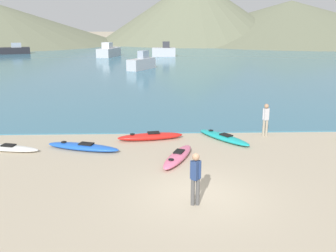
# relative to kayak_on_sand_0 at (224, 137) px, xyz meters

# --- Properties ---
(ground_plane) EXTENTS (400.00, 400.00, 0.00)m
(ground_plane) POSITION_rel_kayak_on_sand_0_xyz_m (-1.99, -6.37, -0.15)
(ground_plane) COLOR tan
(bay_water) EXTENTS (160.00, 70.00, 0.06)m
(bay_water) POSITION_rel_kayak_on_sand_0_xyz_m (-1.99, 36.28, -0.12)
(bay_water) COLOR teal
(bay_water) RESTS_ON ground_plane
(far_hill_midright) EXTENTS (51.84, 51.84, 16.71)m
(far_hill_midright) POSITION_rel_kayak_on_sand_0_xyz_m (7.67, 90.44, 8.21)
(far_hill_midright) COLOR #6B7056
(far_hill_midright) RESTS_ON ground_plane
(far_hill_right) EXTENTS (78.70, 78.70, 11.08)m
(far_hill_right) POSITION_rel_kayak_on_sand_0_xyz_m (34.98, 94.29, 5.39)
(far_hill_right) COLOR #6B7056
(far_hill_right) RESTS_ON ground_plane
(kayak_on_sand_0) EXTENTS (2.50, 3.16, 0.34)m
(kayak_on_sand_0) POSITION_rel_kayak_on_sand_0_xyz_m (0.00, 0.00, 0.00)
(kayak_on_sand_0) COLOR teal
(kayak_on_sand_0) RESTS_ON ground_plane
(kayak_on_sand_1) EXTENTS (3.60, 1.78, 0.34)m
(kayak_on_sand_1) POSITION_rel_kayak_on_sand_0_xyz_m (-6.72, -1.30, 0.00)
(kayak_on_sand_1) COLOR blue
(kayak_on_sand_1) RESTS_ON ground_plane
(kayak_on_sand_3) EXTENTS (3.33, 1.20, 0.40)m
(kayak_on_sand_3) POSITION_rel_kayak_on_sand_0_xyz_m (-3.64, 0.17, 0.03)
(kayak_on_sand_3) COLOR red
(kayak_on_sand_3) RESTS_ON ground_plane
(kayak_on_sand_4) EXTENTS (1.78, 3.19, 0.36)m
(kayak_on_sand_4) POSITION_rel_kayak_on_sand_0_xyz_m (-2.45, -2.79, 0.01)
(kayak_on_sand_4) COLOR #E5668C
(kayak_on_sand_4) RESTS_ON ground_plane
(kayak_on_sand_5) EXTENTS (3.37, 1.48, 0.29)m
(kayak_on_sand_5) POSITION_rel_kayak_on_sand_0_xyz_m (-10.25, -1.23, -0.02)
(kayak_on_sand_5) COLOR white
(kayak_on_sand_5) RESTS_ON ground_plane
(person_near_foreground) EXTENTS (0.36, 0.31, 1.76)m
(person_near_foreground) POSITION_rel_kayak_on_sand_0_xyz_m (-2.14, -7.01, 0.86)
(person_near_foreground) COLOR #4C4C4C
(person_near_foreground) RESTS_ON ground_plane
(person_near_waterline) EXTENTS (0.34, 0.24, 1.70)m
(person_near_waterline) POSITION_rel_kayak_on_sand_0_xyz_m (2.24, 0.63, 0.82)
(person_near_waterline) COLOR gray
(person_near_waterline) RESTS_ON ground_plane
(moored_boat_0) EXTENTS (5.86, 3.88, 1.88)m
(moored_boat_0) POSITION_rel_kayak_on_sand_0_xyz_m (-28.02, 52.33, 0.57)
(moored_boat_0) COLOR black
(moored_boat_0) RESTS_ON bay_water
(moored_boat_1) EXTENTS (3.81, 2.00, 2.37)m
(moored_boat_1) POSITION_rel_kayak_on_sand_0_xyz_m (-1.75, 46.28, 0.74)
(moored_boat_1) COLOR #B2B2B7
(moored_boat_1) RESTS_ON bay_water
(moored_boat_2) EXTENTS (3.40, 4.44, 2.20)m
(moored_boat_2) POSITION_rel_kayak_on_sand_0_xyz_m (-4.90, 28.80, 0.68)
(moored_boat_2) COLOR #B2B2B7
(moored_boat_2) RESTS_ON bay_water
(moored_boat_3) EXTENTS (3.52, 5.70, 2.29)m
(moored_boat_3) POSITION_rel_kayak_on_sand_0_xyz_m (-10.74, 46.27, 0.71)
(moored_boat_3) COLOR #B2B2B7
(moored_boat_3) RESTS_ON bay_water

